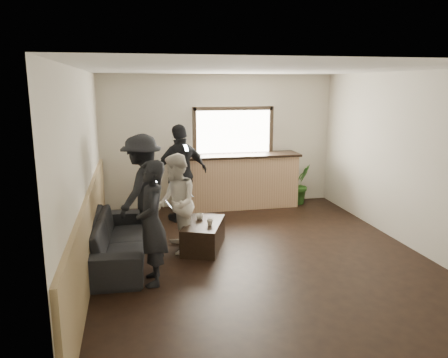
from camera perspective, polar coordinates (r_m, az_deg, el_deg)
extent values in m
cube|color=black|center=(6.93, 4.38, -9.75)|extent=(5.00, 6.00, 0.01)
cube|color=silver|center=(6.43, 4.80, 14.08)|extent=(5.00, 6.00, 0.01)
cube|color=beige|center=(9.41, -0.66, 5.00)|extent=(5.00, 0.01, 2.80)
cube|color=beige|center=(3.84, 17.52, -6.42)|extent=(5.00, 0.01, 2.80)
cube|color=beige|center=(6.30, -17.78, 0.76)|extent=(0.01, 6.00, 2.80)
cube|color=beige|center=(7.63, 22.90, 2.31)|extent=(0.01, 6.00, 2.80)
cube|color=tan|center=(6.51, -17.03, -6.58)|extent=(0.06, 5.90, 1.10)
cube|color=tan|center=(9.32, 1.56, -0.39)|extent=(2.60, 0.60, 1.10)
cube|color=black|center=(9.21, 1.58, 3.10)|extent=(2.70, 0.68, 0.05)
cube|color=white|center=(9.41, 1.19, 6.23)|extent=(1.60, 0.06, 0.90)
cube|color=#3F3326|center=(9.34, 1.25, 9.20)|extent=(1.72, 0.08, 0.08)
cube|color=#3F3326|center=(9.23, -3.88, 6.08)|extent=(0.08, 0.08, 1.06)
cube|color=#3F3326|center=(9.61, 6.14, 6.28)|extent=(0.08, 0.08, 1.06)
imported|color=black|center=(6.78, -14.03, -7.63)|extent=(1.02, 2.30, 0.66)
cube|color=black|center=(7.07, -2.70, -7.38)|extent=(0.86, 1.11, 0.44)
imported|color=silver|center=(7.15, -3.20, -4.92)|extent=(0.17, 0.17, 0.09)
imported|color=silver|center=(6.85, -1.86, -5.67)|extent=(0.11, 0.11, 0.09)
imported|color=#2D6623|center=(9.75, 9.91, -0.65)|extent=(0.59, 0.53, 0.88)
imported|color=black|center=(5.78, -9.40, -5.71)|extent=(0.40, 0.61, 1.65)
cube|color=black|center=(5.72, -7.28, -3.24)|extent=(0.09, 0.07, 0.12)
cube|color=white|center=(5.71, -7.28, -3.21)|extent=(0.08, 0.06, 0.11)
imported|color=silver|center=(6.83, -6.29, -3.21)|extent=(0.61, 0.77, 1.56)
cube|color=black|center=(6.82, -4.49, -1.81)|extent=(0.09, 0.07, 0.12)
cube|color=white|center=(6.81, -4.48, -1.79)|extent=(0.08, 0.07, 0.11)
imported|color=black|center=(7.29, -10.58, -1.32)|extent=(1.19, 1.35, 1.81)
cube|color=black|center=(7.14, -9.10, -0.02)|extent=(0.12, 0.11, 0.12)
cube|color=white|center=(7.13, -9.10, 0.00)|extent=(0.10, 0.09, 0.11)
imported|color=black|center=(8.36, -5.61, 0.76)|extent=(1.18, 0.81, 1.87)
cube|color=black|center=(8.08, -4.98, 4.05)|extent=(0.10, 0.11, 0.12)
cube|color=white|center=(8.07, -4.97, 4.07)|extent=(0.09, 0.09, 0.11)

